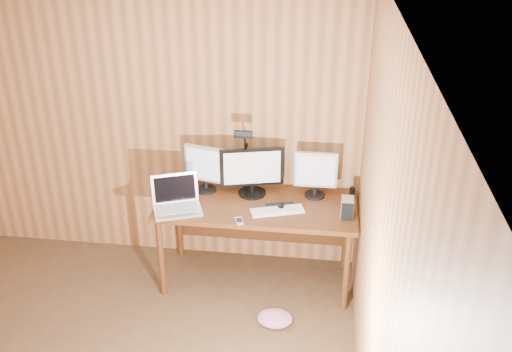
% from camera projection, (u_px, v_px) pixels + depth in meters
% --- Properties ---
extents(room_shell, '(4.00, 4.00, 4.00)m').
position_uv_depth(room_shell, '(43.00, 258.00, 3.02)').
color(room_shell, '#4A311C').
rests_on(room_shell, ground).
extents(desk, '(1.60, 0.70, 0.75)m').
position_uv_depth(desk, '(258.00, 212.00, 4.70)').
color(desk, '#4D2710').
rests_on(desk, floor).
extents(monitor_center, '(0.51, 0.23, 0.41)m').
position_uv_depth(monitor_center, '(252.00, 171.00, 4.63)').
color(monitor_center, black).
rests_on(monitor_center, desk).
extents(monitor_left, '(0.35, 0.17, 0.40)m').
position_uv_depth(monitor_left, '(205.00, 168.00, 4.68)').
color(monitor_left, black).
rests_on(monitor_left, desk).
extents(monitor_right, '(0.35, 0.16, 0.39)m').
position_uv_depth(monitor_right, '(316.00, 173.00, 4.59)').
color(monitor_right, black).
rests_on(monitor_right, desk).
extents(laptop, '(0.44, 0.40, 0.26)m').
position_uv_depth(laptop, '(177.00, 201.00, 4.48)').
color(laptop, silver).
rests_on(laptop, desk).
extents(keyboard, '(0.43, 0.25, 0.02)m').
position_uv_depth(keyboard, '(277.00, 211.00, 4.46)').
color(keyboard, white).
rests_on(keyboard, desk).
extents(mousepad, '(0.27, 0.24, 0.00)m').
position_uv_depth(mousepad, '(281.00, 208.00, 4.51)').
color(mousepad, black).
rests_on(mousepad, desk).
extents(mouse, '(0.10, 0.12, 0.03)m').
position_uv_depth(mouse, '(281.00, 206.00, 4.50)').
color(mouse, black).
rests_on(mouse, mousepad).
extents(hard_drive, '(0.09, 0.14, 0.15)m').
position_uv_depth(hard_drive, '(347.00, 208.00, 4.36)').
color(hard_drive, silver).
rests_on(hard_drive, desk).
extents(phone, '(0.08, 0.12, 0.01)m').
position_uv_depth(phone, '(239.00, 221.00, 4.32)').
color(phone, silver).
rests_on(phone, desk).
extents(speaker, '(0.04, 0.04, 0.11)m').
position_uv_depth(speaker, '(352.00, 193.00, 4.62)').
color(speaker, black).
rests_on(speaker, desk).
extents(desk_lamp, '(0.14, 0.20, 0.62)m').
position_uv_depth(desk_lamp, '(245.00, 150.00, 4.58)').
color(desk_lamp, black).
rests_on(desk_lamp, desk).
extents(fabric_pile, '(0.31, 0.27, 0.09)m').
position_uv_depth(fabric_pile, '(275.00, 318.00, 4.40)').
color(fabric_pile, '#D06485').
rests_on(fabric_pile, floor).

